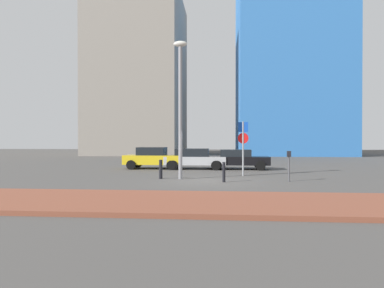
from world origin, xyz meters
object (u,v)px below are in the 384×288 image
object	(u,v)px
parking_sign_post	(243,142)
traffic_bollard_near	(161,169)
parked_car_yellow	(153,158)
street_lamp	(180,98)
parked_car_black	(238,159)
parking_meter	(289,162)
traffic_bollard_mid	(224,172)
parked_car_silver	(194,158)

from	to	relation	value
parking_sign_post	traffic_bollard_near	distance (m)	4.94
parking_sign_post	traffic_bollard_near	bearing A→B (deg)	-156.86
parked_car_yellow	street_lamp	xyz separation A→B (m)	(2.66, -6.24, 3.39)
parked_car_black	parking_sign_post	world-z (taller)	parking_sign_post
parking_meter	parking_sign_post	bearing A→B (deg)	129.51
parking_sign_post	street_lamp	world-z (taller)	street_lamp
parking_meter	street_lamp	distance (m)	6.28
parking_meter	traffic_bollard_near	size ratio (longest dim) A/B	1.50
traffic_bollard_near	traffic_bollard_mid	bearing A→B (deg)	-19.85
parked_car_yellow	street_lamp	bearing A→B (deg)	-66.91
parked_car_black	traffic_bollard_mid	size ratio (longest dim) A/B	4.44
parking_sign_post	street_lamp	distance (m)	4.45
parked_car_yellow	parked_car_silver	xyz separation A→B (m)	(2.89, 0.01, -0.02)
parked_car_silver	parked_car_black	bearing A→B (deg)	1.46
parked_car_black	parking_sign_post	bearing A→B (deg)	-88.81
parked_car_yellow	parking_sign_post	distance (m)	7.47
street_lamp	parked_car_black	bearing A→B (deg)	63.01
parking_meter	parked_car_yellow	bearing A→B (deg)	139.71
street_lamp	traffic_bollard_mid	distance (m)	4.45
parking_sign_post	traffic_bollard_mid	size ratio (longest dim) A/B	3.18
parking_meter	traffic_bollard_mid	bearing A→B (deg)	-170.07
parking_sign_post	parked_car_black	bearing A→B (deg)	91.19
traffic_bollard_near	parking_sign_post	bearing A→B (deg)	23.14
parking_sign_post	parking_meter	xyz separation A→B (m)	(2.05, -2.48, -0.97)
parked_car_silver	traffic_bollard_near	xyz separation A→B (m)	(-1.26, -6.20, -0.26)
parked_car_yellow	traffic_bollard_mid	xyz separation A→B (m)	(4.88, -7.36, -0.30)
street_lamp	traffic_bollard_near	distance (m)	3.82
parked_car_black	parked_car_yellow	bearing A→B (deg)	-179.12
parking_meter	traffic_bollard_mid	xyz separation A→B (m)	(-3.15, -0.55, -0.47)
parked_car_silver	street_lamp	distance (m)	7.13
parked_car_silver	parking_sign_post	size ratio (longest dim) A/B	1.39
parked_car_silver	parking_sign_post	distance (m)	5.45
traffic_bollard_near	parked_car_black	bearing A→B (deg)	55.81
parking_meter	street_lamp	bearing A→B (deg)	174.02
traffic_bollard_near	traffic_bollard_mid	xyz separation A→B (m)	(3.26, -1.18, -0.01)
street_lamp	traffic_bollard_near	bearing A→B (deg)	176.53
parked_car_black	traffic_bollard_near	distance (m)	7.59
parked_car_yellow	street_lamp	distance (m)	7.59
parked_car_yellow	traffic_bollard_near	bearing A→B (deg)	-75.25
parking_meter	traffic_bollard_mid	world-z (taller)	parking_meter
parked_car_silver	parking_meter	xyz separation A→B (m)	(5.14, -6.82, 0.20)
traffic_bollard_mid	parked_car_black	bearing A→B (deg)	82.32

